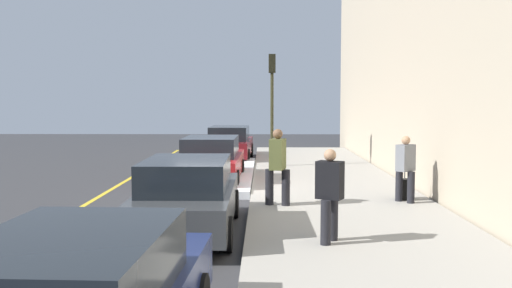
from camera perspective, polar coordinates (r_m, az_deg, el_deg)
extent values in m
plane|color=#333335|center=(16.32, -3.98, -4.98)|extent=(56.00, 56.00, 0.00)
cube|color=#A39E93|center=(16.37, 7.65, -4.71)|extent=(28.00, 4.60, 0.15)
cube|color=gold|center=(16.89, -14.90, -4.78)|extent=(28.00, 0.14, 0.01)
cube|color=white|center=(19.61, -1.12, -3.05)|extent=(8.77, 0.56, 0.22)
cube|color=black|center=(5.32, -18.12, -11.72)|extent=(2.54, 1.70, 0.60)
cylinder|color=black|center=(13.15, -9.64, -5.91)|extent=(0.64, 0.22, 0.64)
cylinder|color=black|center=(12.97, -2.27, -6.00)|extent=(0.64, 0.22, 0.64)
cylinder|color=black|center=(10.33, -12.50, -8.81)|extent=(0.64, 0.22, 0.64)
cylinder|color=black|center=(10.09, -3.04, -9.03)|extent=(0.64, 0.22, 0.64)
cube|color=#383A3D|center=(11.55, -6.80, -5.95)|extent=(4.76, 1.84, 0.64)
cube|color=black|center=(11.22, -6.98, -3.06)|extent=(2.48, 1.62, 0.60)
cylinder|color=black|center=(19.68, -6.44, -2.43)|extent=(0.64, 0.23, 0.64)
cylinder|color=black|center=(19.52, -1.55, -2.47)|extent=(0.64, 0.23, 0.64)
cylinder|color=black|center=(16.84, -7.82, -3.61)|extent=(0.64, 0.23, 0.64)
cylinder|color=black|center=(16.65, -2.09, -3.67)|extent=(0.64, 0.23, 0.64)
cube|color=maroon|center=(18.12, -4.45, -2.15)|extent=(4.70, 1.87, 0.64)
cube|color=black|center=(17.82, -4.54, -0.25)|extent=(2.45, 1.63, 0.60)
cylinder|color=black|center=(26.69, -4.15, -0.61)|extent=(0.65, 0.24, 0.64)
cylinder|color=black|center=(26.55, -0.54, -0.62)|extent=(0.65, 0.24, 0.64)
cylinder|color=black|center=(23.77, -4.95, -1.24)|extent=(0.65, 0.24, 0.64)
cylinder|color=black|center=(23.62, -0.90, -1.26)|extent=(0.65, 0.24, 0.64)
cube|color=maroon|center=(25.12, -2.63, -0.30)|extent=(4.81, 1.93, 0.64)
cube|color=black|center=(24.84, -2.68, 1.08)|extent=(2.52, 1.67, 0.60)
cylinder|color=black|center=(14.64, 14.14, -4.07)|extent=(0.18, 0.18, 0.77)
cylinder|color=black|center=(14.42, 15.26, -4.22)|extent=(0.18, 0.18, 0.77)
cube|color=slate|center=(14.44, 14.75, -1.35)|extent=(0.49, 0.52, 0.66)
sphere|color=tan|center=(14.40, 14.79, 0.37)|extent=(0.21, 0.21, 0.21)
cylinder|color=black|center=(10.39, 7.71, -7.43)|extent=(0.18, 0.18, 0.78)
cylinder|color=black|center=(10.05, 7.00, -7.82)|extent=(0.18, 0.18, 0.78)
cube|color=black|center=(10.09, 7.40, -3.60)|extent=(0.45, 0.53, 0.66)
sphere|color=tan|center=(10.04, 7.43, -1.11)|extent=(0.22, 0.22, 0.22)
cylinder|color=black|center=(13.71, 1.35, -4.32)|extent=(0.20, 0.20, 0.86)
cylinder|color=black|center=(13.62, 3.00, -4.39)|extent=(0.20, 0.20, 0.86)
cube|color=brown|center=(13.56, 2.18, -1.03)|extent=(0.56, 0.43, 0.73)
sphere|color=brown|center=(13.53, 2.19, 1.01)|extent=(0.24, 0.24, 0.24)
cylinder|color=#2D2D19|center=(21.60, 1.61, 2.45)|extent=(0.12, 0.12, 3.53)
cube|color=black|center=(21.63, 1.62, 8.06)|extent=(0.26, 0.26, 0.70)
sphere|color=red|center=(21.79, 1.62, 8.59)|extent=(0.14, 0.14, 0.14)
sphere|color=orange|center=(21.78, 1.62, 8.01)|extent=(0.14, 0.14, 0.14)
sphere|color=green|center=(21.76, 1.61, 7.44)|extent=(0.14, 0.14, 0.14)
cube|color=black|center=(14.93, 14.64, -4.40)|extent=(0.34, 0.22, 0.52)
cylinder|color=#4C4C4C|center=(14.87, 14.67, -2.72)|extent=(0.03, 0.03, 0.36)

